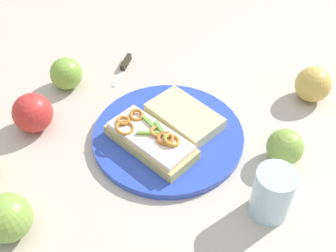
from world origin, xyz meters
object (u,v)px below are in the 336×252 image
(apple_3, at_px, (7,218))
(drinking_glass, at_px, (272,193))
(knife, at_px, (124,65))
(apple_2, at_px, (285,147))
(sandwich, at_px, (150,140))
(bread_slice_side, at_px, (184,116))
(apple_0, at_px, (313,84))
(apple_5, at_px, (66,74))
(plate, at_px, (168,136))
(apple_1, at_px, (33,113))

(apple_3, distance_m, drinking_glass, 0.43)
(knife, bearing_deg, apple_2, 63.40)
(sandwich, bearing_deg, bread_slice_side, -90.45)
(apple_0, xyz_separation_m, apple_5, (0.28, 0.47, -0.00))
(plate, height_order, bread_slice_side, bread_slice_side)
(sandwich, relative_size, drinking_glass, 2.05)
(bread_slice_side, bearing_deg, apple_2, -159.62)
(sandwich, bearing_deg, knife, -31.83)
(plate, height_order, apple_1, apple_1)
(apple_1, xyz_separation_m, apple_3, (-0.23, 0.09, -0.00))
(apple_2, relative_size, drinking_glass, 0.72)
(bread_slice_side, height_order, apple_3, apple_3)
(knife, bearing_deg, sandwich, 30.23)
(apple_2, height_order, drinking_glass, drinking_glass)
(apple_5, bearing_deg, apple_0, -120.53)
(apple_0, bearing_deg, apple_3, 94.28)
(bread_slice_side, bearing_deg, plate, 93.03)
(bread_slice_side, bearing_deg, apple_3, 86.73)
(plate, bearing_deg, apple_0, -94.60)
(apple_1, bearing_deg, apple_3, 157.52)
(plate, height_order, sandwich, sandwich)
(apple_2, height_order, apple_5, apple_5)
(knife, bearing_deg, apple_0, 90.47)
(sandwich, relative_size, apple_1, 2.44)
(plate, bearing_deg, knife, -2.13)
(plate, distance_m, apple_1, 0.28)
(apple_5, bearing_deg, drinking_glass, -156.16)
(drinking_glass, bearing_deg, plate, 19.15)
(apple_2, bearing_deg, sandwich, 59.16)
(apple_0, xyz_separation_m, apple_3, (-0.05, 0.66, 0.00))
(apple_0, height_order, apple_3, apple_3)
(apple_0, relative_size, apple_5, 1.07)
(apple_0, xyz_separation_m, knife, (0.29, 0.33, -0.03))
(bread_slice_side, xyz_separation_m, apple_3, (-0.09, 0.37, 0.01))
(plate, xyz_separation_m, apple_3, (-0.08, 0.32, 0.03))
(apple_0, xyz_separation_m, drinking_glass, (-0.20, 0.26, 0.01))
(sandwich, relative_size, bread_slice_side, 1.33)
(sandwich, xyz_separation_m, drinking_glass, (-0.21, -0.13, 0.02))
(sandwich, relative_size, apple_3, 2.45)
(bread_slice_side, bearing_deg, knife, -9.12)
(apple_1, bearing_deg, sandwich, -131.83)
(plate, distance_m, apple_3, 0.34)
(apple_0, height_order, apple_2, apple_0)
(plate, relative_size, apple_3, 3.74)
(apple_0, bearing_deg, plate, 85.40)
(apple_1, bearing_deg, apple_5, -44.13)
(apple_2, distance_m, knife, 0.44)
(apple_1, relative_size, apple_3, 1.00)
(apple_2, bearing_deg, plate, 49.71)
(sandwich, height_order, knife, sandwich)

